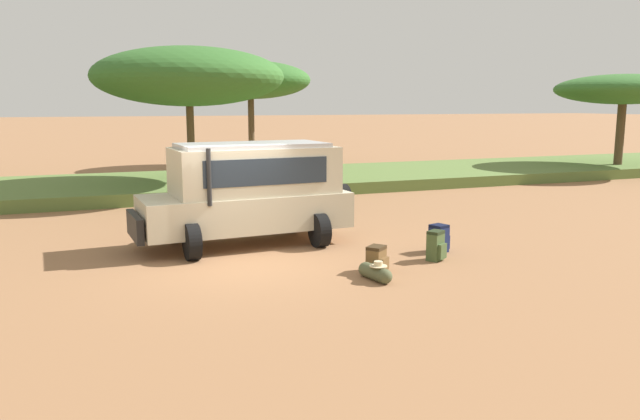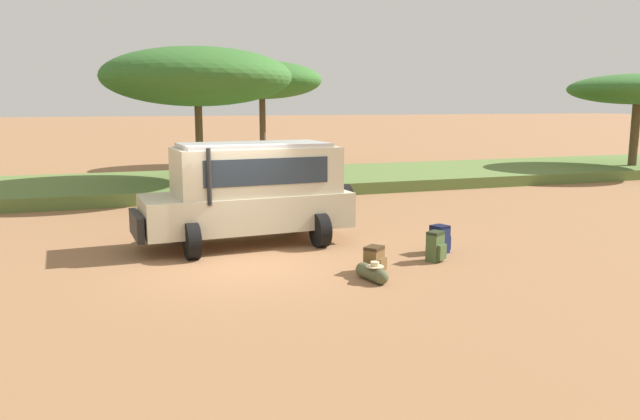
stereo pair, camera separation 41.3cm
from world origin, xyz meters
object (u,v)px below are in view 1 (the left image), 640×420
object	(u,v)px
safari_vehicle	(249,191)
backpack_near_rear_wheel	(439,238)
backpack_beside_front_wheel	(377,259)
duffel_bag_low_black_case	(375,272)
acacia_tree_centre_back	(189,77)
acacia_tree_far_right	(624,90)
acacia_tree_right_mid	(251,80)
backpack_cluster_center	(436,246)

from	to	relation	value
safari_vehicle	backpack_near_rear_wheel	xyz separation A→B (m)	(3.84, -2.34, -0.99)
safari_vehicle	backpack_beside_front_wheel	size ratio (longest dim) A/B	10.25
duffel_bag_low_black_case	acacia_tree_centre_back	size ratio (longest dim) A/B	0.13
acacia_tree_centre_back	acacia_tree_far_right	xyz separation A→B (m)	(20.45, -0.64, -0.32)
acacia_tree_centre_back	acacia_tree_right_mid	xyz separation A→B (m)	(4.81, 9.21, 0.25)
backpack_cluster_center	acacia_tree_far_right	size ratio (longest dim) A/B	0.10
backpack_near_rear_wheel	acacia_tree_far_right	bearing A→B (deg)	32.87
backpack_beside_front_wheel	acacia_tree_centre_back	size ratio (longest dim) A/B	0.07
safari_vehicle	backpack_beside_front_wheel	bearing A→B (deg)	-62.62
duffel_bag_low_black_case	acacia_tree_right_mid	bearing A→B (deg)	80.88
backpack_beside_front_wheel	acacia_tree_right_mid	size ratio (longest dim) A/B	0.08
duffel_bag_low_black_case	acacia_tree_far_right	world-z (taller)	acacia_tree_far_right
backpack_cluster_center	backpack_near_rear_wheel	xyz separation A→B (m)	(0.50, 0.67, -0.01)
backpack_cluster_center	duffel_bag_low_black_case	world-z (taller)	backpack_cluster_center
duffel_bag_low_black_case	acacia_tree_right_mid	xyz separation A→B (m)	(3.58, 22.31, 4.42)
safari_vehicle	backpack_beside_front_wheel	distance (m)	3.93
safari_vehicle	acacia_tree_far_right	distance (m)	22.51
safari_vehicle	acacia_tree_right_mid	xyz separation A→B (m)	(5.01, 18.38, 3.28)
backpack_beside_front_wheel	acacia_tree_far_right	xyz separation A→B (m)	(18.92, 11.89, 3.75)
backpack_near_rear_wheel	safari_vehicle	bearing A→B (deg)	148.66
backpack_near_rear_wheel	acacia_tree_right_mid	distance (m)	21.19
backpack_near_rear_wheel	acacia_tree_centre_back	world-z (taller)	acacia_tree_centre_back
safari_vehicle	acacia_tree_centre_back	size ratio (longest dim) A/B	0.76
safari_vehicle	backpack_cluster_center	bearing A→B (deg)	-41.98
acacia_tree_far_right	safari_vehicle	bearing A→B (deg)	-157.57
safari_vehicle	backpack_cluster_center	distance (m)	4.60
backpack_near_rear_wheel	acacia_tree_far_right	world-z (taller)	acacia_tree_far_right
backpack_near_rear_wheel	acacia_tree_centre_back	xyz separation A→B (m)	(-3.64, 11.51, 4.02)
safari_vehicle	backpack_beside_front_wheel	xyz separation A→B (m)	(1.74, -3.36, -1.04)
backpack_beside_front_wheel	backpack_near_rear_wheel	distance (m)	2.34
backpack_beside_front_wheel	acacia_tree_far_right	bearing A→B (deg)	32.16
acacia_tree_centre_back	backpack_near_rear_wheel	bearing A→B (deg)	-72.47
backpack_beside_front_wheel	backpack_near_rear_wheel	world-z (taller)	backpack_near_rear_wheel
safari_vehicle	backpack_near_rear_wheel	distance (m)	4.60
backpack_beside_front_wheel	acacia_tree_right_mid	distance (m)	22.41
duffel_bag_low_black_case	acacia_tree_far_right	bearing A→B (deg)	32.93
acacia_tree_centre_back	acacia_tree_right_mid	world-z (taller)	acacia_tree_right_mid
backpack_near_rear_wheel	acacia_tree_far_right	distance (m)	20.36
backpack_beside_front_wheel	backpack_near_rear_wheel	bearing A→B (deg)	26.02
duffel_bag_low_black_case	acacia_tree_centre_back	world-z (taller)	acacia_tree_centre_back
backpack_cluster_center	acacia_tree_centre_back	bearing A→B (deg)	104.45
duffel_bag_low_black_case	acacia_tree_far_right	size ratio (longest dim) A/B	0.14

